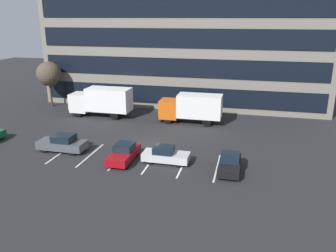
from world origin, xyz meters
The scene contains 10 objects.
ground_plane centered at (0.00, 0.00, 0.00)m, with size 120.00×120.00×0.00m, color #262628.
office_building centered at (0.00, 17.95, 10.80)m, with size 37.70×10.92×21.60m.
lot_markings centered at (0.00, -4.02, 0.00)m, with size 14.14×5.40×0.01m.
box_truck_white centered at (-8.27, 7.70, 1.99)m, with size 7.63×2.53×3.54m.
box_truck_orange centered at (2.83, 7.61, 1.88)m, with size 7.19×2.38×3.34m.
sedan_maroon centered at (-0.85, -4.45, 0.69)m, with size 1.72×4.10×1.47m.
sedan_black centered at (8.01, -4.41, 0.67)m, with size 1.65×3.94×1.41m.
sedan_silver centered at (2.66, -3.98, 0.66)m, with size 3.91×1.64×1.40m.
sedan_charcoal centered at (-7.07, -3.69, 0.74)m, with size 4.36×1.82×1.56m.
bare_tree centered at (-17.00, 10.62, 4.42)m, with size 3.23×3.23×6.06m.
Camera 1 is at (9.15, -29.66, 11.74)m, focal length 36.56 mm.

